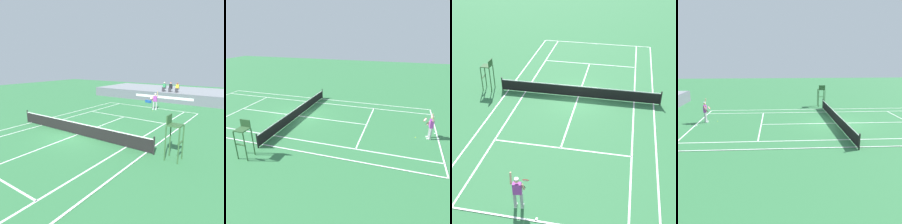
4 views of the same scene
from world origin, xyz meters
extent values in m
plane|color=#337542|center=(0.00, 0.00, 0.00)|extent=(80.00, 80.00, 0.00)
cube|color=#337542|center=(0.00, 0.00, 0.01)|extent=(10.98, 23.78, 0.02)
cube|color=white|center=(0.00, 11.89, 0.02)|extent=(10.98, 0.10, 0.01)
cube|color=white|center=(-5.49, 0.00, 0.02)|extent=(0.10, 23.78, 0.01)
cube|color=white|center=(5.49, 0.00, 0.02)|extent=(0.10, 23.78, 0.01)
cube|color=white|center=(-4.11, 0.00, 0.02)|extent=(0.10, 23.78, 0.01)
cube|color=white|center=(4.11, 0.00, 0.02)|extent=(0.10, 23.78, 0.01)
cube|color=white|center=(0.00, 6.40, 0.02)|extent=(8.22, 0.10, 0.01)
cube|color=white|center=(0.00, -6.40, 0.02)|extent=(8.22, 0.10, 0.01)
cube|color=white|center=(0.00, 0.00, 0.02)|extent=(0.10, 12.80, 0.01)
cube|color=white|center=(0.00, 11.79, 0.02)|extent=(0.10, 0.20, 0.01)
cylinder|color=black|center=(-5.94, 0.00, 0.54)|extent=(0.10, 0.10, 1.07)
cylinder|color=black|center=(5.94, 0.00, 0.54)|extent=(0.10, 0.10, 1.07)
cube|color=black|center=(0.00, 0.00, 0.48)|extent=(11.78, 0.02, 0.84)
cube|color=white|center=(0.00, 0.00, 0.90)|extent=(11.78, 0.03, 0.06)
cylinder|color=#9E9EA3|center=(1.15, 11.27, 0.46)|extent=(0.15, 0.15, 0.92)
cylinder|color=#9E9EA3|center=(0.83, 11.23, 0.46)|extent=(0.15, 0.15, 0.92)
cube|color=white|center=(1.16, 11.21, 0.05)|extent=(0.15, 0.29, 0.10)
cube|color=white|center=(0.84, 11.18, 0.05)|extent=(0.15, 0.29, 0.10)
cube|color=purple|center=(0.99, 11.25, 1.22)|extent=(0.42, 0.28, 0.60)
sphere|color=tan|center=(0.99, 11.25, 1.69)|extent=(0.22, 0.22, 0.22)
cylinder|color=white|center=(0.99, 11.25, 1.78)|extent=(0.21, 0.21, 0.06)
cylinder|color=tan|center=(1.26, 11.25, 1.78)|extent=(0.11, 0.22, 0.61)
cylinder|color=tan|center=(0.75, 11.12, 1.24)|extent=(0.13, 0.33, 0.56)
cylinder|color=black|center=(0.72, 11.00, 1.11)|extent=(0.06, 0.19, 0.25)
torus|color=red|center=(0.72, 10.82, 1.37)|extent=(0.32, 0.23, 0.26)
cylinder|color=silver|center=(0.72, 10.82, 1.37)|extent=(0.29, 0.19, 0.22)
sphere|color=#D1E533|center=(1.19, 10.30, 0.03)|extent=(0.07, 0.07, 0.07)
cylinder|color=#2D562D|center=(7.42, 0.35, 0.95)|extent=(0.07, 0.07, 1.90)
cylinder|color=#2D562D|center=(7.42, -0.35, 0.95)|extent=(0.07, 0.07, 1.90)
cylinder|color=#2D562D|center=(6.72, 0.35, 0.95)|extent=(0.07, 0.07, 1.90)
cylinder|color=#2D562D|center=(6.72, -0.35, 0.95)|extent=(0.07, 0.07, 1.90)
cube|color=#2D562D|center=(7.07, 0.00, 1.93)|extent=(0.70, 0.70, 0.06)
cube|color=#2D562D|center=(6.72, 0.00, 2.20)|extent=(0.06, 0.70, 0.48)
cube|color=#2D562D|center=(7.38, 0.00, 1.04)|extent=(0.10, 0.70, 0.04)
camera|label=1|loc=(10.46, -10.51, 5.05)|focal=34.17mm
camera|label=2|loc=(16.04, 8.94, 7.49)|focal=33.32mm
camera|label=3|loc=(-3.27, 21.74, 11.98)|focal=53.60mm
camera|label=4|loc=(-19.86, 5.14, 5.86)|focal=39.04mm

